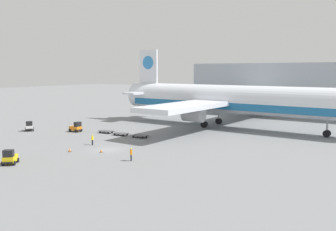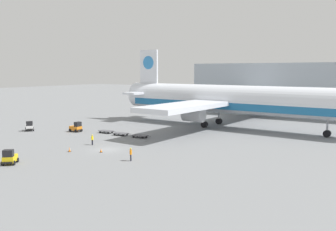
{
  "view_description": "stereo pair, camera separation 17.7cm",
  "coord_description": "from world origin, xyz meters",
  "px_view_note": "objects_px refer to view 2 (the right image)",
  "views": [
    {
      "loc": [
        39.27,
        -41.44,
        12.12
      ],
      "look_at": [
        1.75,
        13.99,
        4.0
      ],
      "focal_mm": 40.0,
      "sensor_mm": 36.0,
      "label": 1
    },
    {
      "loc": [
        39.42,
        -41.34,
        12.12
      ],
      "look_at": [
        1.75,
        13.99,
        4.0
      ],
      "focal_mm": 40.0,
      "sensor_mm": 36.0,
      "label": 2
    }
  ],
  "objects_px": {
    "baggage_dolly_lead": "(106,131)",
    "baggage_dolly_second": "(121,133)",
    "airplane_main": "(226,100)",
    "ground_crew_far": "(131,153)",
    "baggage_tug_mid": "(10,158)",
    "traffic_cone_near": "(70,149)",
    "baggage_tug_foreground": "(76,127)",
    "baggage_tug_far": "(29,126)",
    "baggage_dolly_third": "(140,136)",
    "traffic_cone_far": "(101,150)",
    "ground_crew_near": "(92,139)"
  },
  "relations": [
    {
      "from": "baggage_tug_far",
      "to": "baggage_dolly_lead",
      "type": "xyz_separation_m",
      "value": [
        14.67,
        6.68,
        -0.49
      ]
    },
    {
      "from": "baggage_tug_foreground",
      "to": "ground_crew_far",
      "type": "height_order",
      "value": "baggage_tug_foreground"
    },
    {
      "from": "baggage_dolly_lead",
      "to": "baggage_dolly_second",
      "type": "distance_m",
      "value": 4.17
    },
    {
      "from": "baggage_dolly_lead",
      "to": "ground_crew_far",
      "type": "distance_m",
      "value": 23.52
    },
    {
      "from": "ground_crew_near",
      "to": "ground_crew_far",
      "type": "relative_size",
      "value": 0.98
    },
    {
      "from": "baggage_tug_far",
      "to": "ground_crew_near",
      "type": "bearing_deg",
      "value": 26.19
    },
    {
      "from": "baggage_dolly_third",
      "to": "ground_crew_far",
      "type": "distance_m",
      "value": 17.43
    },
    {
      "from": "baggage_dolly_lead",
      "to": "traffic_cone_near",
      "type": "bearing_deg",
      "value": -69.99
    },
    {
      "from": "baggage_tug_mid",
      "to": "traffic_cone_near",
      "type": "distance_m",
      "value": 9.44
    },
    {
      "from": "baggage_dolly_lead",
      "to": "ground_crew_far",
      "type": "height_order",
      "value": "ground_crew_far"
    },
    {
      "from": "baggage_tug_mid",
      "to": "traffic_cone_near",
      "type": "xyz_separation_m",
      "value": [
        0.63,
        9.41,
        -0.53
      ]
    },
    {
      "from": "baggage_tug_foreground",
      "to": "ground_crew_far",
      "type": "distance_m",
      "value": 27.43
    },
    {
      "from": "baggage_tug_far",
      "to": "ground_crew_far",
      "type": "height_order",
      "value": "baggage_tug_far"
    },
    {
      "from": "baggage_dolly_second",
      "to": "ground_crew_near",
      "type": "height_order",
      "value": "ground_crew_near"
    },
    {
      "from": "baggage_dolly_lead",
      "to": "baggage_dolly_second",
      "type": "relative_size",
      "value": 1.0
    },
    {
      "from": "baggage_dolly_second",
      "to": "ground_crew_far",
      "type": "relative_size",
      "value": 2.1
    },
    {
      "from": "baggage_dolly_lead",
      "to": "baggage_dolly_third",
      "type": "bearing_deg",
      "value": -6.64
    },
    {
      "from": "airplane_main",
      "to": "baggage_tug_mid",
      "type": "height_order",
      "value": "airplane_main"
    },
    {
      "from": "baggage_tug_far",
      "to": "baggage_tug_mid",
      "type": "bearing_deg",
      "value": -5.78
    },
    {
      "from": "baggage_dolly_lead",
      "to": "baggage_tug_far",
      "type": "bearing_deg",
      "value": -160.54
    },
    {
      "from": "baggage_dolly_third",
      "to": "traffic_cone_far",
      "type": "height_order",
      "value": "traffic_cone_far"
    },
    {
      "from": "baggage_dolly_second",
      "to": "baggage_dolly_third",
      "type": "bearing_deg",
      "value": -2.84
    },
    {
      "from": "baggage_dolly_lead",
      "to": "baggage_tug_mid",
      "type": "bearing_deg",
      "value": -80.21
    },
    {
      "from": "baggage_tug_foreground",
      "to": "baggage_dolly_lead",
      "type": "relative_size",
      "value": 0.66
    },
    {
      "from": "baggage_tug_far",
      "to": "baggage_dolly_second",
      "type": "relative_size",
      "value": 0.75
    },
    {
      "from": "baggage_tug_mid",
      "to": "baggage_dolly_third",
      "type": "xyz_separation_m",
      "value": [
        2.01,
        24.58,
        -0.49
      ]
    },
    {
      "from": "baggage_dolly_second",
      "to": "traffic_cone_near",
      "type": "bearing_deg",
      "value": -83.53
    },
    {
      "from": "airplane_main",
      "to": "traffic_cone_near",
      "type": "xyz_separation_m",
      "value": [
        -8.66,
        -35.42,
        -5.49
      ]
    },
    {
      "from": "airplane_main",
      "to": "baggage_tug_foreground",
      "type": "distance_m",
      "value": 31.55
    },
    {
      "from": "airplane_main",
      "to": "ground_crew_far",
      "type": "distance_m",
      "value": 35.03
    },
    {
      "from": "baggage_tug_foreground",
      "to": "airplane_main",
      "type": "bearing_deg",
      "value": 44.67
    },
    {
      "from": "baggage_dolly_lead",
      "to": "traffic_cone_far",
      "type": "distance_m",
      "value": 17.29
    },
    {
      "from": "baggage_tug_foreground",
      "to": "baggage_dolly_lead",
      "type": "distance_m",
      "value": 6.42
    },
    {
      "from": "baggage_dolly_second",
      "to": "traffic_cone_far",
      "type": "xyz_separation_m",
      "value": [
        7.21,
        -12.63,
        -0.1
      ]
    },
    {
      "from": "traffic_cone_far",
      "to": "baggage_tug_far",
      "type": "bearing_deg",
      "value": 166.27
    },
    {
      "from": "baggage_tug_mid",
      "to": "baggage_tug_foreground",
      "type": "bearing_deg",
      "value": 168.22
    },
    {
      "from": "airplane_main",
      "to": "ground_crew_far",
      "type": "height_order",
      "value": "airplane_main"
    },
    {
      "from": "baggage_dolly_second",
      "to": "traffic_cone_far",
      "type": "height_order",
      "value": "traffic_cone_far"
    },
    {
      "from": "baggage_tug_foreground",
      "to": "traffic_cone_near",
      "type": "relative_size",
      "value": 3.48
    },
    {
      "from": "baggage_tug_far",
      "to": "traffic_cone_near",
      "type": "distance_m",
      "value": 23.55
    },
    {
      "from": "airplane_main",
      "to": "traffic_cone_near",
      "type": "height_order",
      "value": "airplane_main"
    },
    {
      "from": "baggage_dolly_second",
      "to": "ground_crew_near",
      "type": "xyz_separation_m",
      "value": [
        2.13,
        -9.41,
        0.64
      ]
    },
    {
      "from": "ground_crew_far",
      "to": "airplane_main",
      "type": "bearing_deg",
      "value": -21.11
    },
    {
      "from": "baggage_dolly_lead",
      "to": "baggage_dolly_third",
      "type": "relative_size",
      "value": 1.0
    },
    {
      "from": "baggage_tug_mid",
      "to": "traffic_cone_near",
      "type": "height_order",
      "value": "baggage_tug_mid"
    },
    {
      "from": "airplane_main",
      "to": "baggage_tug_foreground",
      "type": "height_order",
      "value": "airplane_main"
    },
    {
      "from": "baggage_tug_far",
      "to": "baggage_dolly_lead",
      "type": "relative_size",
      "value": 0.75
    },
    {
      "from": "traffic_cone_far",
      "to": "ground_crew_near",
      "type": "bearing_deg",
      "value": 147.69
    },
    {
      "from": "ground_crew_far",
      "to": "traffic_cone_far",
      "type": "bearing_deg",
      "value": 52.12
    },
    {
      "from": "airplane_main",
      "to": "baggage_tug_far",
      "type": "bearing_deg",
      "value": -137.01
    }
  ]
}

